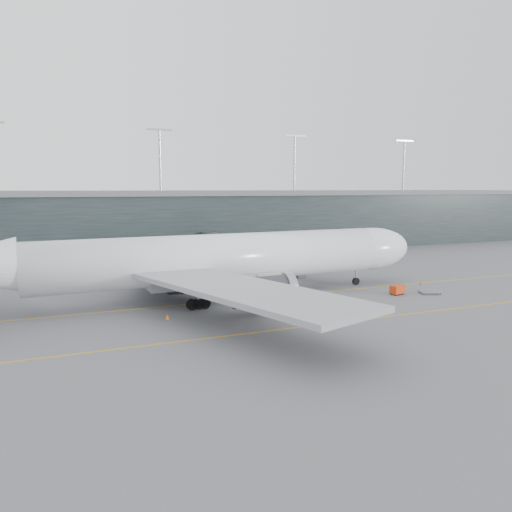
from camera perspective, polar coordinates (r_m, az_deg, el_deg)
name	(u,v)px	position (r m, az deg, el deg)	size (l,w,h in m)	color
ground	(199,297)	(73.63, -6.51, -4.66)	(320.00, 320.00, 0.00)	#515155
taxiline_a	(207,302)	(69.89, -5.58, -5.31)	(160.00, 0.25, 0.02)	#CC9413
taxiline_b	(251,333)	(55.29, -0.60, -8.79)	(160.00, 0.25, 0.02)	#CC9413
taxiline_lead_main	(195,273)	(93.86, -7.01, -1.98)	(0.25, 60.00, 0.02)	#CC9413
terminal	(133,221)	(128.91, -13.84, 3.89)	(240.00, 36.00, 29.00)	black
main_aircraft	(212,260)	(71.15, -5.01, -0.41)	(72.31, 68.03, 20.30)	white
jet_bridge	(262,246)	(99.37, 0.67, 1.18)	(10.93, 44.07, 5.89)	#2E2E34
gse_cart	(397,289)	(77.50, 15.82, -3.69)	(2.30, 1.75, 1.40)	red
baggage_dolly	(429,293)	(79.70, 19.20, -3.97)	(2.73, 2.19, 0.27)	#3D3D43
uld_a	(146,282)	(81.92, -12.47, -2.91)	(1.90, 1.57, 1.65)	#35363A
uld_b	(176,278)	(83.19, -9.17, -2.54)	(2.46, 2.10, 1.99)	#35363A
uld_c	(178,277)	(84.42, -8.88, -2.41)	(2.53, 2.27, 1.91)	#35363A
cone_nose	(421,282)	(86.96, 18.33, -2.87)	(0.42, 0.42, 0.67)	#D05E0B
cone_wing_stbd	(314,322)	(58.65, 6.64, -7.56)	(0.40, 0.40, 0.63)	#D4550B
cone_wing_port	(239,278)	(86.01, -1.93, -2.55)	(0.50, 0.50, 0.80)	orange
cone_tail	(167,317)	(61.66, -10.13, -6.84)	(0.44, 0.44, 0.70)	#E75C0C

